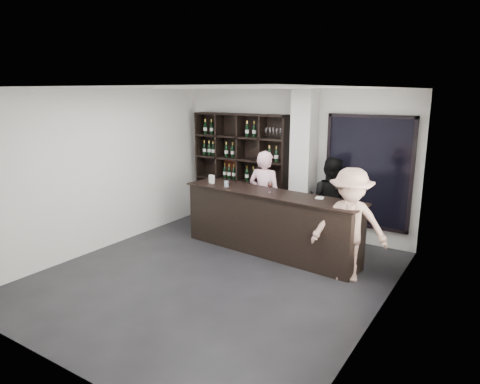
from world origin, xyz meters
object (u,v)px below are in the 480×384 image
Objects in this scene: wine_shelf at (241,170)px; taster_pink at (265,197)px; customer at (350,225)px; taster_black at (330,201)px; tasting_counter at (269,223)px.

wine_shelf is 1.35× the size of taster_pink.
wine_shelf is 1.37× the size of customer.
wine_shelf is at bearing 132.91° from customer.
taster_black is at bearing -4.49° from wine_shelf.
customer reaches higher than taster_black.
taster_black is (1.10, 0.55, -0.05)m from taster_pink.
wine_shelf is at bearing -40.07° from taster_pink.
tasting_counter is at bearing 57.16° from taster_black.
tasting_counter is 1.30m from taster_black.
taster_pink is 2.12m from customer.
wine_shelf reaches higher than customer.
customer is (1.95, -0.83, -0.01)m from taster_pink.
customer is at bearing 122.74° from taster_black.
wine_shelf is 2.14m from taster_black.
wine_shelf reaches higher than tasting_counter.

